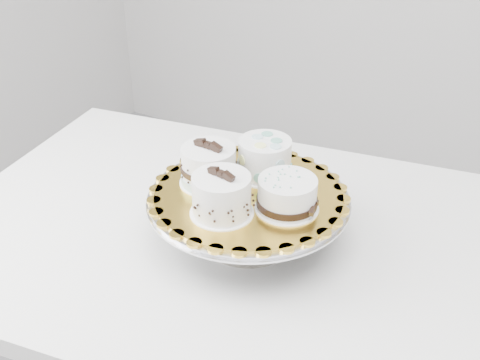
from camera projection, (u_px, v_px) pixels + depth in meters
The scene contains 7 objects.
table at pixel (243, 257), 1.33m from camera, with size 1.46×1.10×0.75m.
cake_stand at pixel (248, 210), 1.23m from camera, with size 0.41×0.41×0.11m.
cake_board at pixel (249, 194), 1.21m from camera, with size 0.38×0.38×0.01m, color gold.
cake_swirl at pixel (222, 196), 1.13m from camera, with size 0.13×0.13×0.10m.
cake_banded at pixel (209, 167), 1.23m from camera, with size 0.12×0.12×0.10m.
cake_dots at pixel (265, 158), 1.25m from camera, with size 0.14×0.14×0.08m.
cake_ribbon at pixel (288, 195), 1.15m from camera, with size 0.14×0.13×0.07m.
Camera 1 is at (0.51, -0.74, 1.52)m, focal length 45.00 mm.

